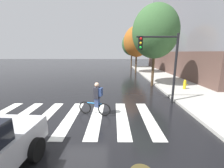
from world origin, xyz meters
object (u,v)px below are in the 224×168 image
at_px(traffic_light_near, 162,57).
at_px(street_tree_far, 132,44).
at_px(cyclist, 97,99).
at_px(fire_hydrant, 185,84).
at_px(street_tree_near, 155,32).
at_px(street_tree_mid, 137,42).

distance_m(traffic_light_near, street_tree_far, 20.79).
relative_size(cyclist, traffic_light_near, 0.40).
relative_size(cyclist, street_tree_far, 0.24).
bearing_deg(cyclist, fire_hydrant, 35.33).
bearing_deg(street_tree_far, street_tree_near, -89.86).
bearing_deg(street_tree_near, cyclist, -124.57).
distance_m(traffic_light_near, fire_hydrant, 4.81).
relative_size(street_tree_near, street_tree_mid, 1.06).
bearing_deg(street_tree_mid, fire_hydrant, -76.27).
xyz_separation_m(street_tree_mid, street_tree_far, (0.24, 7.58, 0.06)).
distance_m(cyclist, street_tree_far, 23.30).
relative_size(traffic_light_near, fire_hydrant, 5.38).
bearing_deg(traffic_light_near, fire_hydrant, 44.43).
bearing_deg(fire_hydrant, cyclist, -144.67).
xyz_separation_m(traffic_light_near, street_tree_mid, (0.52, 13.12, 1.76)).
bearing_deg(fire_hydrant, street_tree_mid, 103.73).
distance_m(street_tree_near, street_tree_far, 15.94).
relative_size(cyclist, fire_hydrant, 2.17).
height_order(traffic_light_near, street_tree_near, street_tree_near).
relative_size(traffic_light_near, street_tree_far, 0.61).
xyz_separation_m(cyclist, street_tree_mid, (4.26, 14.95, 3.77)).
bearing_deg(traffic_light_near, street_tree_near, 80.41).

